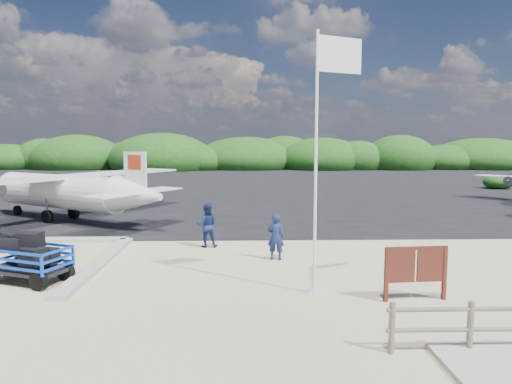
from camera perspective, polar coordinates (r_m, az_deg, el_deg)
ground at (r=13.77m, az=-2.44°, el=-10.56°), size 160.00×160.00×0.00m
asphalt_apron at (r=43.37m, az=-1.87°, el=0.98°), size 90.00×50.00×0.04m
vegetation_band at (r=68.30m, az=-1.78°, el=2.91°), size 124.00×8.00×4.40m
baggage_cart at (r=14.81m, az=-26.50°, el=-10.02°), size 2.83×2.24×1.24m
flagpole at (r=12.47m, az=7.26°, el=-12.43°), size 1.47×1.05×6.78m
signboard at (r=12.50m, az=19.21°, el=-12.69°), size 1.74×0.30×1.43m
crew_a at (r=15.53m, az=2.47°, el=-5.62°), size 0.64×0.48×1.58m
crew_b at (r=17.46m, az=-6.17°, el=-4.16°), size 0.85×0.68×1.68m
aircraft_large at (r=36.23m, az=18.45°, el=-0.38°), size 20.83×20.83×4.53m
aircraft_small at (r=49.96m, az=-15.81°, el=1.44°), size 9.66×9.66×2.47m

